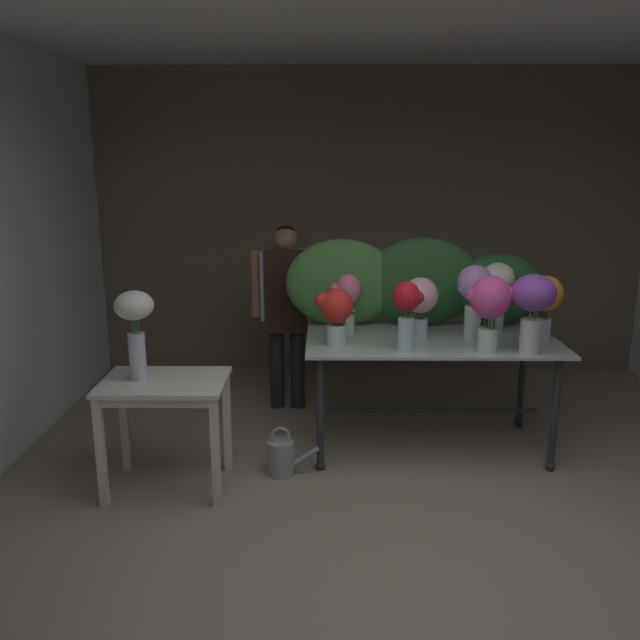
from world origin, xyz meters
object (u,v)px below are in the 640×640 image
object	(u,v)px
side_table_white	(165,395)
vase_crimson_dahlias	(406,309)
vase_rosy_freesia	(347,297)
watering_can	(282,457)
vase_sunset_snapdragons	(545,299)
vase_white_roses_tall	(135,322)
florist	(286,299)
vase_fuchsia_ranunculus	(490,304)
vase_blush_tulips	(420,300)
vase_lilac_carnations	(474,293)
vase_violet_lilies	(533,304)
display_table_glass	(431,355)
vase_ivory_roses	(497,289)
vase_scarlet_stock	(336,311)

from	to	relation	value
side_table_white	vase_crimson_dahlias	xyz separation A→B (m)	(1.55, 0.31, 0.49)
vase_rosy_freesia	watering_can	bearing A→B (deg)	-128.55
vase_sunset_snapdragons	vase_white_roses_tall	size ratio (longest dim) A/B	0.80
florist	vase_crimson_dahlias	bearing A→B (deg)	-52.36
vase_fuchsia_ranunculus	vase_crimson_dahlias	bearing A→B (deg)	178.15
vase_fuchsia_ranunculus	vase_blush_tulips	bearing A→B (deg)	140.87
vase_lilac_carnations	vase_violet_lilies	bearing A→B (deg)	-49.94
vase_crimson_dahlias	vase_rosy_freesia	world-z (taller)	vase_crimson_dahlias
vase_lilac_carnations	vase_fuchsia_ranunculus	world-z (taller)	vase_lilac_carnations
side_table_white	vase_blush_tulips	size ratio (longest dim) A/B	1.78
display_table_glass	vase_ivory_roses	bearing A→B (deg)	20.05
display_table_glass	vase_white_roses_tall	distance (m)	2.07
florist	vase_lilac_carnations	xyz separation A→B (m)	(1.37, -0.81, 0.22)
watering_can	side_table_white	bearing A→B (deg)	-165.80
display_table_glass	vase_sunset_snapdragons	world-z (taller)	vase_sunset_snapdragons
florist	vase_ivory_roses	xyz separation A→B (m)	(1.58, -0.61, 0.21)
vase_crimson_dahlias	vase_sunset_snapdragons	size ratio (longest dim) A/B	1.04
side_table_white	vase_rosy_freesia	xyz separation A→B (m)	(1.17, 0.75, 0.48)
vase_violet_lilies	vase_sunset_snapdragons	bearing A→B (deg)	61.00
display_table_glass	vase_fuchsia_ranunculus	bearing A→B (deg)	-46.86
vase_fuchsia_ranunculus	vase_white_roses_tall	world-z (taller)	vase_fuchsia_ranunculus
vase_scarlet_stock	vase_fuchsia_ranunculus	xyz separation A→B (m)	(1.00, -0.14, 0.09)
vase_crimson_dahlias	vase_sunset_snapdragons	bearing A→B (deg)	17.01
side_table_white	florist	bearing A→B (deg)	64.13
vase_blush_tulips	vase_white_roses_tall	xyz separation A→B (m)	(-1.83, -0.62, -0.01)
vase_sunset_snapdragons	vase_violet_lilies	xyz separation A→B (m)	(-0.20, -0.36, 0.05)
display_table_glass	vase_scarlet_stock	distance (m)	0.80
vase_lilac_carnations	watering_can	bearing A→B (deg)	-162.20
vase_violet_lilies	vase_fuchsia_ranunculus	bearing A→B (deg)	172.55
vase_white_roses_tall	vase_sunset_snapdragons	bearing A→B (deg)	12.85
vase_crimson_dahlias	vase_rosy_freesia	xyz separation A→B (m)	(-0.38, 0.44, -0.01)
vase_violet_lilies	vase_fuchsia_ranunculus	world-z (taller)	vase_violet_lilies
vase_crimson_dahlias	vase_rosy_freesia	bearing A→B (deg)	130.58
vase_sunset_snapdragons	display_table_glass	bearing A→B (deg)	179.26
vase_fuchsia_ranunculus	vase_ivory_roses	world-z (taller)	vase_ivory_roses
vase_crimson_dahlias	vase_fuchsia_ranunculus	bearing A→B (deg)	-1.85
vase_lilac_carnations	florist	bearing A→B (deg)	149.39
vase_blush_tulips	vase_violet_lilies	bearing A→B (deg)	-28.49
vase_blush_tulips	watering_can	distance (m)	1.45
side_table_white	vase_blush_tulips	distance (m)	1.85
vase_sunset_snapdragons	vase_rosy_freesia	bearing A→B (deg)	174.63
vase_fuchsia_ranunculus	vase_white_roses_tall	xyz separation A→B (m)	(-2.24, -0.29, -0.06)
display_table_glass	vase_violet_lilies	bearing A→B (deg)	-32.47
vase_ivory_roses	vase_fuchsia_ranunculus	bearing A→B (deg)	-109.36
vase_rosy_freesia	vase_white_roses_tall	world-z (taller)	vase_white_roses_tall
vase_blush_tulips	vase_scarlet_stock	world-z (taller)	vase_blush_tulips
display_table_glass	vase_fuchsia_ranunculus	xyz separation A→B (m)	(0.32, -0.34, 0.45)
vase_sunset_snapdragons	watering_can	xyz separation A→B (m)	(-1.84, -0.44, -1.00)
display_table_glass	vase_lilac_carnations	xyz separation A→B (m)	(0.29, -0.02, 0.46)
vase_fuchsia_ranunculus	vase_white_roses_tall	size ratio (longest dim) A/B	0.90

